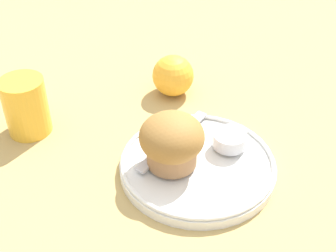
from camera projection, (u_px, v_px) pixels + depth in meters
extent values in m
plane|color=tan|center=(204.00, 171.00, 0.65)|extent=(3.00, 3.00, 0.00)
cylinder|color=white|center=(197.00, 166.00, 0.65)|extent=(0.22, 0.22, 0.01)
torus|color=white|center=(198.00, 161.00, 0.65)|extent=(0.21, 0.21, 0.01)
cylinder|color=#9E7047|center=(172.00, 152.00, 0.63)|extent=(0.07, 0.07, 0.04)
ellipsoid|color=olive|center=(172.00, 137.00, 0.61)|extent=(0.09, 0.09, 0.06)
cylinder|color=silver|center=(230.00, 140.00, 0.66)|extent=(0.05, 0.05, 0.02)
cylinder|color=white|center=(230.00, 135.00, 0.66)|extent=(0.04, 0.04, 0.00)
sphere|color=#4C194C|center=(159.00, 149.00, 0.65)|extent=(0.01, 0.01, 0.01)
sphere|color=#4C194C|center=(167.00, 146.00, 0.66)|extent=(0.01, 0.01, 0.01)
cube|color=silver|center=(173.00, 140.00, 0.67)|extent=(0.16, 0.06, 0.00)
sphere|color=#F4A82D|center=(173.00, 76.00, 0.79)|extent=(0.07, 0.07, 0.07)
cylinder|color=gold|center=(26.00, 106.00, 0.70)|extent=(0.07, 0.07, 0.09)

